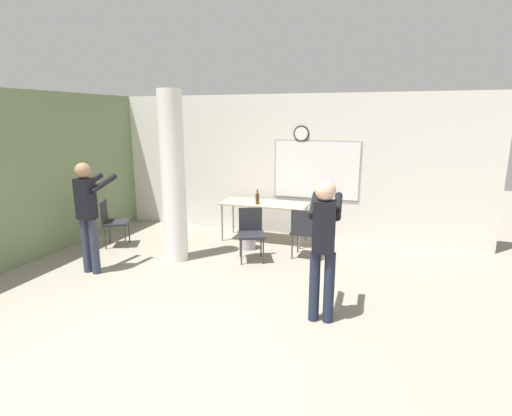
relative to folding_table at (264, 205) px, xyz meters
name	(u,v)px	position (x,y,z in m)	size (l,w,h in m)	color
ground_plane	(131,379)	(0.11, -4.43, -0.70)	(24.00, 24.00, 0.00)	gray
wall_left_accent	(41,175)	(-3.39, -1.93, 0.70)	(0.12, 7.00, 2.80)	#6B7F56
wall_back	(280,166)	(0.13, 0.63, 0.70)	(8.00, 0.15, 2.80)	silver
support_pillar	(173,178)	(-1.10, -1.46, 0.70)	(0.39, 0.39, 2.80)	white
folding_table	(264,205)	(0.00, 0.00, 0.00)	(1.65, 0.69, 0.76)	tan
bottle_on_table	(257,198)	(-0.09, -0.14, 0.16)	(0.08, 0.08, 0.28)	#4C3319
waste_bin	(248,239)	(-0.14, -0.56, -0.53)	(0.31, 0.31, 0.35)	#B2B2B7
chair_table_front	(251,230)	(0.11, -1.06, -0.19)	(0.58, 0.58, 0.87)	#232328
chair_table_right	(305,230)	(0.95, -0.73, -0.19)	(0.46, 0.46, 0.87)	#232328
chair_by_left_wall	(112,220)	(-2.57, -1.23, -0.19)	(0.59, 0.59, 0.87)	#232328
person_watching_back	(88,209)	(-2.04, -2.39, 0.31)	(0.39, 0.64, 1.72)	#2D3347
person_playing_side	(324,240)	(1.59, -2.74, 0.30)	(0.42, 0.65, 1.70)	#1E2338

